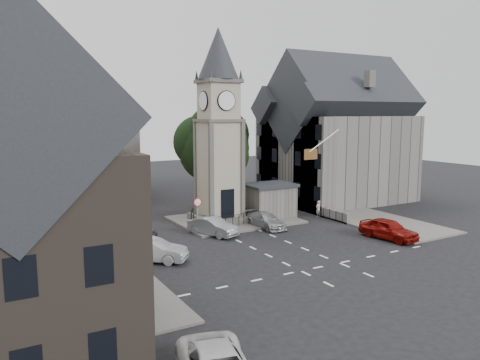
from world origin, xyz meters
TOP-DOWN VIEW (x-y plane):
  - ground at (0.00, 0.00)m, footprint 120.00×120.00m
  - pavement_west at (-12.50, 6.00)m, footprint 6.00×30.00m
  - pavement_east at (12.00, 8.00)m, footprint 6.00×26.00m
  - central_island at (1.50, 8.00)m, footprint 10.00×8.00m
  - road_markings at (0.00, -5.50)m, footprint 20.00×8.00m
  - clock_tower at (0.00, 7.99)m, footprint 4.86×4.86m
  - stone_shelter at (4.80, 7.50)m, footprint 4.30×3.30m
  - town_tree at (2.00, 13.00)m, footprint 7.20×7.20m
  - warning_sign_post at (-3.20, 5.43)m, footprint 0.70×0.19m
  - terrace_pink at (-15.50, 16.00)m, footprint 8.10×7.60m
  - terrace_cream at (-15.50, 8.00)m, footprint 8.10×7.60m
  - terrace_tudor at (-15.50, 0.00)m, footprint 8.10×7.60m
  - building_sw_stone at (-17.00, -9.00)m, footprint 8.60×7.60m
  - backdrop_west at (-12.00, 28.00)m, footprint 20.00×10.00m
  - east_building at (15.59, 11.00)m, footprint 14.40×11.40m
  - east_boundary_wall at (9.20, 10.00)m, footprint 0.40×16.00m
  - flagpole at (8.00, 4.00)m, footprint 3.68×0.10m
  - car_west_blue at (-11.50, 1.09)m, footprint 3.92×1.90m
  - car_west_silver at (-8.57, 0.66)m, footprint 4.45×4.00m
  - car_west_grey at (-8.66, 6.06)m, footprint 4.77×2.45m
  - car_island_silver at (-2.36, 4.50)m, footprint 2.98×4.42m
  - car_island_east at (2.50, 4.50)m, footprint 1.92×4.31m
  - car_east_red at (8.50, -3.00)m, footprint 2.42×4.71m
  - pedestrian at (8.69, 5.40)m, footprint 0.59×0.42m

SIDE VIEW (x-z plane):
  - ground at x=0.00m, z-range 0.00..0.00m
  - road_markings at x=0.00m, z-range 0.00..0.01m
  - pavement_west at x=-12.50m, z-range 0.00..0.14m
  - pavement_east at x=12.00m, z-range 0.00..0.14m
  - central_island at x=1.50m, z-range 0.00..0.16m
  - east_boundary_wall at x=9.20m, z-range 0.00..0.90m
  - car_island_east at x=2.50m, z-range 0.00..1.23m
  - car_west_grey at x=-8.66m, z-range 0.00..1.29m
  - car_west_blue at x=-11.50m, z-range 0.00..1.29m
  - car_island_silver at x=-2.36m, z-range 0.00..1.38m
  - car_west_silver at x=-8.57m, z-range 0.00..1.47m
  - pedestrian at x=8.69m, z-range 0.00..1.51m
  - car_east_red at x=8.50m, z-range 0.00..1.53m
  - stone_shelter at x=4.80m, z-range 0.01..3.09m
  - warning_sign_post at x=-3.20m, z-range 0.60..3.45m
  - backdrop_west at x=-12.00m, z-range 0.00..8.00m
  - building_sw_stone at x=-17.00m, z-range 0.15..10.55m
  - terrace_tudor at x=-15.50m, z-range 0.19..12.19m
  - east_building at x=15.59m, z-range -0.04..12.56m
  - terrace_pink at x=-15.50m, z-range 0.18..12.98m
  - terrace_cream at x=-15.50m, z-range 0.18..12.98m
  - town_tree at x=2.00m, z-range 1.57..12.37m
  - flagpole at x=8.00m, z-range 5.63..8.37m
  - clock_tower at x=0.00m, z-range 0.00..16.25m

